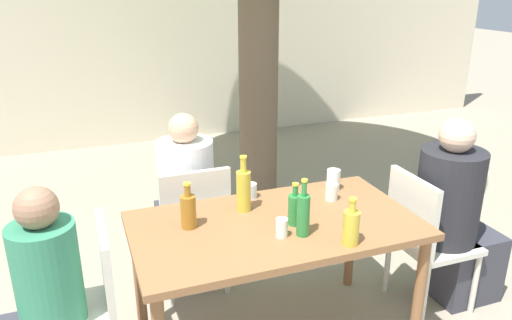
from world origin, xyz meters
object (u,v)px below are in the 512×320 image
object	(u,v)px
patio_chair_0	(86,303)
drinking_glass_1	(333,180)
patio_chair_1	(424,234)
green_bottle_4	(303,214)
oil_cruet_3	(351,226)
drinking_glass_0	(332,192)
green_bottle_2	(295,209)
drinking_glass_2	(250,191)
dining_table_front	(275,237)
person_seated_1	(455,221)
drinking_glass_3	(282,228)
amber_bottle_0	(188,210)
patio_chair_2	(193,222)
oil_cruet_1	(244,190)
person_seated_2	(185,204)
person_seated_0	(32,316)

from	to	relation	value
patio_chair_0	drinking_glass_1	distance (m)	1.55
patio_chair_1	green_bottle_4	size ratio (longest dim) A/B	2.98
oil_cruet_3	drinking_glass_0	size ratio (longest dim) A/B	2.51
oil_cruet_3	green_bottle_2	bearing A→B (deg)	120.64
patio_chair_0	drinking_glass_0	distance (m)	1.45
drinking_glass_2	dining_table_front	bearing A→B (deg)	-86.89
person_seated_1	drinking_glass_3	size ratio (longest dim) A/B	12.68
dining_table_front	amber_bottle_0	bearing A→B (deg)	166.36
person_seated_1	patio_chair_0	bearing A→B (deg)	90.00
amber_bottle_0	drinking_glass_0	size ratio (longest dim) A/B	2.57
person_seated_1	oil_cruet_3	bearing A→B (deg)	109.21
dining_table_front	drinking_glass_2	bearing A→B (deg)	93.11
drinking_glass_0	patio_chair_2	bearing A→B (deg)	145.48
oil_cruet_1	person_seated_2	bearing A→B (deg)	105.79
patio_chair_1	drinking_glass_2	xyz separation A→B (m)	(-1.01, 0.35, 0.30)
patio_chair_2	drinking_glass_1	distance (m)	0.94
drinking_glass_0	drinking_glass_2	xyz separation A→B (m)	(-0.44, 0.19, -0.01)
patio_chair_1	green_bottle_4	distance (m)	1.01
patio_chair_2	oil_cruet_1	bearing A→B (deg)	113.16
drinking_glass_0	drinking_glass_1	bearing A→B (deg)	57.79
drinking_glass_2	drinking_glass_3	bearing A→B (deg)	-91.34
dining_table_front	green_bottle_4	world-z (taller)	green_bottle_4
drinking_glass_1	patio_chair_0	bearing A→B (deg)	-169.28
patio_chair_1	person_seated_0	world-z (taller)	person_seated_0
patio_chair_0	drinking_glass_1	size ratio (longest dim) A/B	7.05
person_seated_0	dining_table_front	bearing A→B (deg)	90.00
drinking_glass_3	person_seated_1	bearing A→B (deg)	6.96
patio_chair_1	oil_cruet_3	xyz separation A→B (m)	(-0.74, -0.34, 0.35)
drinking_glass_1	drinking_glass_2	world-z (taller)	drinking_glass_1
oil_cruet_1	amber_bottle_0	bearing A→B (deg)	-164.65
dining_table_front	patio_chair_0	size ratio (longest dim) A/B	1.68
patio_chair_1	green_bottle_4	world-z (taller)	green_bottle_4
person_seated_0	green_bottle_2	size ratio (longest dim) A/B	4.92
patio_chair_1	drinking_glass_2	distance (m)	1.11
person_seated_2	drinking_glass_3	xyz separation A→B (m)	(0.27, -1.04, 0.28)
person_seated_2	oil_cruet_1	distance (m)	0.80
dining_table_front	drinking_glass_0	distance (m)	0.47
green_bottle_4	drinking_glass_3	world-z (taller)	green_bottle_4
patio_chair_0	green_bottle_2	world-z (taller)	green_bottle_2
oil_cruet_1	green_bottle_4	distance (m)	0.42
dining_table_front	patio_chair_1	bearing A→B (deg)	0.00
drinking_glass_1	drinking_glass_2	bearing A→B (deg)	172.76
dining_table_front	green_bottle_2	bearing A→B (deg)	-31.21
person_seated_2	oil_cruet_1	bearing A→B (deg)	105.79
dining_table_front	oil_cruet_3	bearing A→B (deg)	-52.88
person_seated_2	drinking_glass_0	distance (m)	1.06
dining_table_front	patio_chair_0	xyz separation A→B (m)	(-0.99, 0.00, -0.17)
amber_bottle_0	drinking_glass_2	xyz separation A→B (m)	(0.42, 0.24, -0.05)
person_seated_2	amber_bottle_0	distance (m)	0.85
dining_table_front	oil_cruet_1	world-z (taller)	oil_cruet_1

